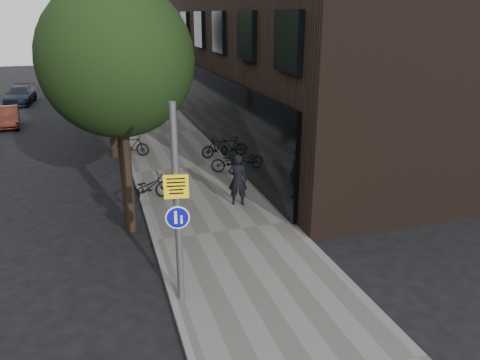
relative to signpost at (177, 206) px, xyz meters
name	(u,v)px	position (x,y,z in m)	size (l,w,h in m)	color
ground	(254,292)	(1.80, -0.08, -2.50)	(120.00, 120.00, 0.00)	black
sidewalk	(186,169)	(2.05, 9.92, -2.44)	(4.50, 60.00, 0.12)	slate
curb_edge	(134,174)	(-0.20, 9.92, -2.43)	(0.15, 60.00, 0.13)	slate
street_tree_near	(119,66)	(-0.73, 4.56, 2.61)	(4.40, 4.40, 7.50)	black
street_tree_mid	(107,47)	(-0.73, 13.06, 2.62)	(5.00, 5.00, 7.80)	black
street_tree_far	(101,38)	(-0.73, 22.06, 2.62)	(5.00, 5.00, 7.80)	black
signpost	(177,206)	(0.00, 0.00, 0.00)	(0.54, 0.16, 4.71)	#595B5E
pedestrian	(238,180)	(3.01, 5.20, -1.45)	(0.67, 0.44, 1.85)	black
parked_bike_facade_near	(232,162)	(3.80, 8.66, -1.92)	(0.61, 1.75, 0.92)	black
parked_bike_facade_far	(217,148)	(3.80, 11.03, -1.91)	(0.44, 1.55, 0.93)	black
parked_bike_curb_near	(147,188)	(0.00, 6.52, -1.89)	(0.64, 1.85, 0.97)	black
parked_bike_curb_far	(132,146)	(0.00, 12.49, -1.88)	(0.46, 1.64, 0.98)	black
parked_car_mid	(7,117)	(-6.67, 21.58, -1.89)	(1.27, 3.65, 1.20)	#542218
parked_car_far	(20,95)	(-6.88, 29.77, -1.84)	(1.84, 4.51, 1.31)	black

